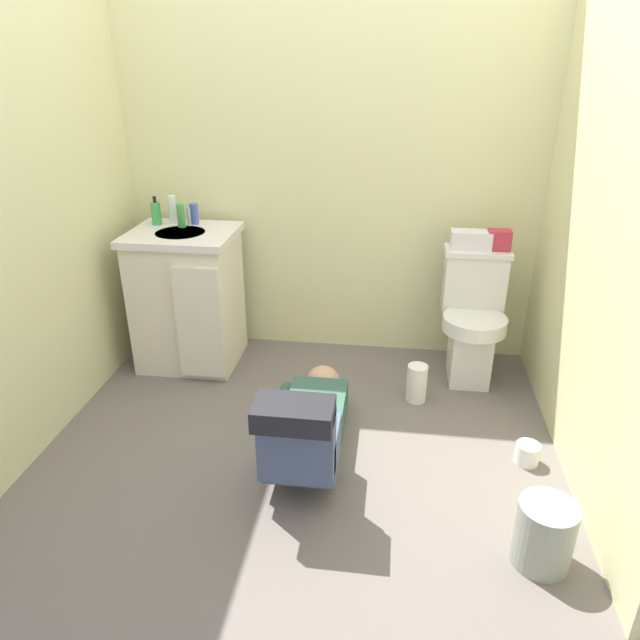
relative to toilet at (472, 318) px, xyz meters
name	(u,v)px	position (x,y,z in m)	size (l,w,h in m)	color
ground_plane	(305,435)	(-0.86, -0.70, -0.39)	(2.94, 2.98, 0.04)	#69615C
wall_back	(330,155)	(-0.86, 0.33, 0.83)	(2.60, 0.08, 2.40)	beige
wall_left	(21,186)	(-2.12, -0.70, 0.83)	(0.08, 1.98, 2.40)	beige
wall_right	(619,204)	(0.40, -0.70, 0.83)	(0.08, 1.98, 2.40)	beige
toilet	(472,318)	(0.00, 0.00, 0.00)	(0.36, 0.46, 0.75)	silver
vanity_cabinet	(188,297)	(-1.66, -0.03, 0.05)	(0.60, 0.53, 0.82)	beige
faucet	(189,216)	(-1.66, 0.11, 0.50)	(0.02, 0.02, 0.10)	silver
person_plumber	(308,424)	(-0.81, -0.88, -0.19)	(0.39, 1.06, 0.52)	#33594C
tissue_box	(471,240)	(-0.05, 0.09, 0.43)	(0.22, 0.11, 0.10)	silver
toiletry_bag	(499,240)	(0.10, 0.09, 0.44)	(0.12, 0.09, 0.11)	#B22D3F
soap_dispenser	(156,213)	(-1.85, 0.09, 0.52)	(0.06, 0.06, 0.17)	green
bottle_white	(173,210)	(-1.76, 0.13, 0.53)	(0.04, 0.04, 0.16)	white
bottle_green	(181,215)	(-1.69, 0.06, 0.52)	(0.05, 0.05, 0.14)	green
bottle_blue	(194,214)	(-1.64, 0.13, 0.51)	(0.05, 0.05, 0.12)	#445EBA
trash_can	(544,534)	(0.14, -1.39, -0.24)	(0.21, 0.21, 0.26)	gray
paper_towel_roll	(417,383)	(-0.30, -0.32, -0.26)	(0.11, 0.11, 0.21)	white
toilet_paper_roll	(527,453)	(0.20, -0.79, -0.32)	(0.11, 0.11, 0.10)	white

